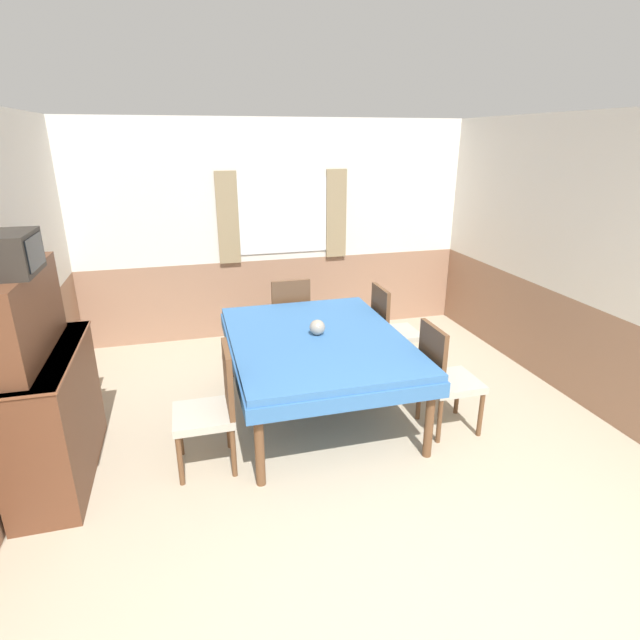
{
  "coord_description": "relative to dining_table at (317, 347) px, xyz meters",
  "views": [
    {
      "loc": [
        -1.09,
        -1.42,
        2.37
      ],
      "look_at": [
        -0.03,
        2.51,
        0.89
      ],
      "focal_mm": 28.0,
      "sensor_mm": 36.0,
      "label": 1
    }
  ],
  "objects": [
    {
      "name": "wall_back",
      "position": [
        0.06,
        2.1,
        0.67
      ],
      "size": [
        5.13,
        0.1,
        2.6
      ],
      "color": "white",
      "rests_on": "ground_plane"
    },
    {
      "name": "wall_right",
      "position": [
        2.45,
        -0.21,
        0.66
      ],
      "size": [
        0.05,
        4.99,
        2.6
      ],
      "color": "white",
      "rests_on": "ground_plane"
    },
    {
      "name": "dining_table",
      "position": [
        0.0,
        0.0,
        0.0
      ],
      "size": [
        1.51,
        2.01,
        0.74
      ],
      "color": "#386BA8",
      "rests_on": "ground_plane"
    },
    {
      "name": "chair_right_far",
      "position": [
        0.95,
        0.57,
        -0.13
      ],
      "size": [
        0.44,
        0.44,
        0.96
      ],
      "rotation": [
        0.0,
        0.0,
        4.71
      ],
      "color": "brown",
      "rests_on": "ground_plane"
    },
    {
      "name": "chair_left_near",
      "position": [
        -0.95,
        -0.57,
        -0.13
      ],
      "size": [
        0.44,
        0.44,
        0.96
      ],
      "rotation": [
        0.0,
        0.0,
        1.57
      ],
      "color": "brown",
      "rests_on": "ground_plane"
    },
    {
      "name": "chair_right_near",
      "position": [
        0.95,
        -0.57,
        -0.13
      ],
      "size": [
        0.44,
        0.44,
        0.96
      ],
      "rotation": [
        0.0,
        0.0,
        4.71
      ],
      "color": "brown",
      "rests_on": "ground_plane"
    },
    {
      "name": "chair_head_window",
      "position": [
        -0.0,
        1.2,
        -0.13
      ],
      "size": [
        0.44,
        0.44,
        0.96
      ],
      "color": "brown",
      "rests_on": "ground_plane"
    },
    {
      "name": "sideboard",
      "position": [
        -2.08,
        -0.4,
        0.04
      ],
      "size": [
        0.46,
        1.27,
        1.57
      ],
      "color": "brown",
      "rests_on": "ground_plane"
    },
    {
      "name": "tv",
      "position": [
        -2.08,
        -0.52,
        1.07
      ],
      "size": [
        0.29,
        0.44,
        0.26
      ],
      "color": "#2D2823",
      "rests_on": "sideboard"
    },
    {
      "name": "vase",
      "position": [
        0.02,
        0.04,
        0.17
      ],
      "size": [
        0.14,
        0.14,
        0.14
      ],
      "color": "#A39989",
      "rests_on": "dining_table"
    }
  ]
}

